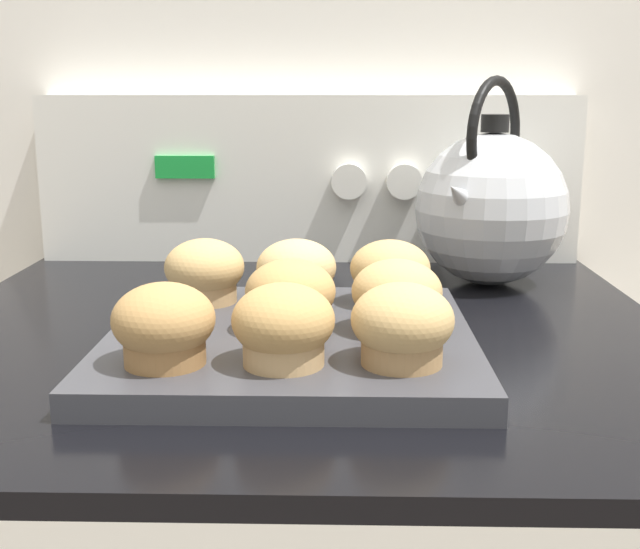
# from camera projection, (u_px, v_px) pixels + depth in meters

# --- Properties ---
(wall_back) EXTENTS (8.00, 0.05, 2.40)m
(wall_back) POSITION_uv_depth(u_px,v_px,m) (310.00, 46.00, 1.09)
(wall_back) COLOR white
(wall_back) RESTS_ON ground_plane
(control_panel) EXTENTS (0.71, 0.07, 0.22)m
(control_panel) POSITION_uv_depth(u_px,v_px,m) (311.00, 178.00, 1.07)
(control_panel) COLOR white
(control_panel) RESTS_ON stove_range
(muffin_pan) EXTENTS (0.31, 0.31, 0.02)m
(muffin_pan) POSITION_uv_depth(u_px,v_px,m) (290.00, 342.00, 0.69)
(muffin_pan) COLOR #38383D
(muffin_pan) RESTS_ON stove_range
(muffin_r0_c0) EXTENTS (0.08, 0.08, 0.06)m
(muffin_r0_c0) POSITION_uv_depth(u_px,v_px,m) (164.00, 326.00, 0.60)
(muffin_r0_c0) COLOR olive
(muffin_r0_c0) RESTS_ON muffin_pan
(muffin_r0_c1) EXTENTS (0.08, 0.08, 0.06)m
(muffin_r0_c1) POSITION_uv_depth(u_px,v_px,m) (278.00, 326.00, 0.59)
(muffin_r0_c1) COLOR tan
(muffin_r0_c1) RESTS_ON muffin_pan
(muffin_r0_c2) EXTENTS (0.08, 0.08, 0.06)m
(muffin_r0_c2) POSITION_uv_depth(u_px,v_px,m) (402.00, 326.00, 0.60)
(muffin_r0_c2) COLOR #A37A4C
(muffin_r0_c2) RESTS_ON muffin_pan
(muffin_r1_c1) EXTENTS (0.08, 0.08, 0.06)m
(muffin_r1_c1) POSITION_uv_depth(u_px,v_px,m) (291.00, 297.00, 0.68)
(muffin_r1_c1) COLOR tan
(muffin_r1_c1) RESTS_ON muffin_pan
(muffin_r1_c2) EXTENTS (0.08, 0.08, 0.06)m
(muffin_r1_c2) POSITION_uv_depth(u_px,v_px,m) (397.00, 297.00, 0.68)
(muffin_r1_c2) COLOR olive
(muffin_r1_c2) RESTS_ON muffin_pan
(muffin_r2_c0) EXTENTS (0.08, 0.08, 0.06)m
(muffin_r2_c0) POSITION_uv_depth(u_px,v_px,m) (205.00, 272.00, 0.77)
(muffin_r2_c0) COLOR tan
(muffin_r2_c0) RESTS_ON muffin_pan
(muffin_r2_c1) EXTENTS (0.08, 0.08, 0.06)m
(muffin_r2_c1) POSITION_uv_depth(u_px,v_px,m) (296.00, 272.00, 0.77)
(muffin_r2_c1) COLOR #A37A4C
(muffin_r2_c1) RESTS_ON muffin_pan
(muffin_r2_c2) EXTENTS (0.08, 0.08, 0.06)m
(muffin_r2_c2) POSITION_uv_depth(u_px,v_px,m) (390.00, 273.00, 0.77)
(muffin_r2_c2) COLOR #A37A4C
(muffin_r2_c2) RESTS_ON muffin_pan
(tea_kettle) EXTENTS (0.18, 0.20, 0.24)m
(tea_kettle) POSITION_uv_depth(u_px,v_px,m) (491.00, 206.00, 0.93)
(tea_kettle) COLOR silver
(tea_kettle) RESTS_ON stove_range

